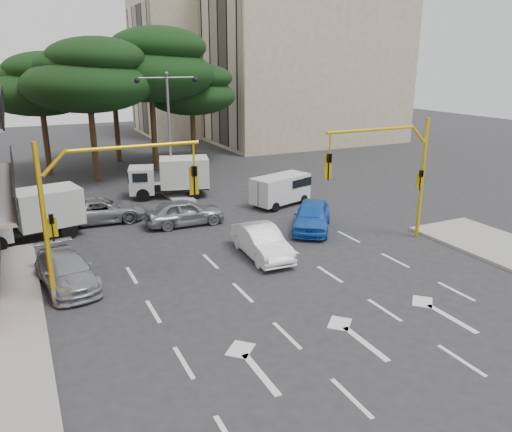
% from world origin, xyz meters
% --- Properties ---
extents(ground, '(120.00, 120.00, 0.00)m').
position_xyz_m(ground, '(0.00, 0.00, 0.00)').
color(ground, '#28282B').
rests_on(ground, ground).
extents(median_strip, '(1.40, 6.00, 0.15)m').
position_xyz_m(median_strip, '(0.00, 16.00, 0.07)').
color(median_strip, gray).
rests_on(median_strip, ground).
extents(apartment_beige_near, '(20.20, 12.15, 18.70)m').
position_xyz_m(apartment_beige_near, '(19.95, 32.00, 9.35)').
color(apartment_beige_near, tan).
rests_on(apartment_beige_near, ground).
extents(apartment_beige_far, '(16.20, 12.15, 16.70)m').
position_xyz_m(apartment_beige_far, '(12.95, 44.00, 8.35)').
color(apartment_beige_far, tan).
rests_on(apartment_beige_far, ground).
extents(pine_left_near, '(9.15, 9.15, 10.23)m').
position_xyz_m(pine_left_near, '(-3.94, 21.96, 7.60)').
color(pine_left_near, '#382616').
rests_on(pine_left_near, ground).
extents(pine_center, '(9.98, 9.98, 11.16)m').
position_xyz_m(pine_center, '(1.06, 23.96, 8.30)').
color(pine_center, '#382616').
rests_on(pine_center, ground).
extents(pine_left_far, '(8.32, 8.32, 9.30)m').
position_xyz_m(pine_left_far, '(-6.94, 25.96, 6.91)').
color(pine_left_far, '#382616').
rests_on(pine_left_far, ground).
extents(pine_right, '(7.49, 7.49, 8.37)m').
position_xyz_m(pine_right, '(5.06, 25.96, 6.22)').
color(pine_right, '#382616').
rests_on(pine_right, ground).
extents(pine_back, '(9.15, 9.15, 10.23)m').
position_xyz_m(pine_back, '(-0.94, 28.96, 7.60)').
color(pine_back, '#382616').
rests_on(pine_back, ground).
extents(signal_mast_right, '(5.79, 0.37, 6.00)m').
position_xyz_m(signal_mast_right, '(6.80, 1.99, 3.88)').
color(signal_mast_right, gold).
rests_on(signal_mast_right, ground).
extents(signal_mast_left, '(5.79, 0.37, 6.00)m').
position_xyz_m(signal_mast_left, '(-6.80, 1.99, 3.88)').
color(signal_mast_left, gold).
rests_on(signal_mast_left, ground).
extents(street_lamp_center, '(4.16, 0.36, 7.77)m').
position_xyz_m(street_lamp_center, '(0.00, 16.00, 5.43)').
color(street_lamp_center, slate).
rests_on(street_lamp_center, median_strip).
extents(car_white_hatch, '(1.69, 4.33, 1.40)m').
position_xyz_m(car_white_hatch, '(0.33, 3.06, 0.70)').
color(car_white_hatch, white).
rests_on(car_white_hatch, ground).
extents(car_blue_compact, '(4.08, 4.68, 1.52)m').
position_xyz_m(car_blue_compact, '(4.43, 5.33, 0.76)').
color(car_blue_compact, blue).
rests_on(car_blue_compact, ground).
extents(car_silver_wagon, '(2.39, 4.71, 1.31)m').
position_xyz_m(car_silver_wagon, '(-8.00, 3.62, 0.65)').
color(car_silver_wagon, '#96989E').
rests_on(car_silver_wagon, ground).
extents(car_silver_cross_a, '(4.93, 2.59, 1.32)m').
position_xyz_m(car_silver_cross_a, '(-5.36, 11.50, 0.66)').
color(car_silver_cross_a, gray).
rests_on(car_silver_cross_a, ground).
extents(car_silver_cross_b, '(4.32, 1.87, 1.45)m').
position_xyz_m(car_silver_cross_b, '(-1.38, 9.00, 0.73)').
color(car_silver_cross_b, gray).
rests_on(car_silver_cross_b, ground).
extents(van_white, '(4.12, 2.78, 1.89)m').
position_xyz_m(van_white, '(5.16, 10.19, 0.94)').
color(van_white, silver).
rests_on(van_white, ground).
extents(box_truck_a, '(5.38, 3.09, 2.49)m').
position_xyz_m(box_truck_a, '(-9.00, 10.00, 1.24)').
color(box_truck_a, silver).
rests_on(box_truck_a, ground).
extents(box_truck_b, '(5.58, 3.48, 2.55)m').
position_xyz_m(box_truck_b, '(-0.35, 15.16, 1.28)').
color(box_truck_b, silver).
rests_on(box_truck_b, ground).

